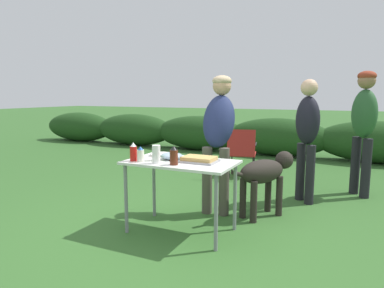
{
  "coord_description": "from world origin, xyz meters",
  "views": [
    {
      "loc": [
        1.55,
        -3.02,
        1.41
      ],
      "look_at": [
        0.03,
        0.21,
        0.89
      ],
      "focal_mm": 32.0,
      "sensor_mm": 36.0,
      "label": 1
    }
  ],
  "objects_px": {
    "dog": "(266,174)",
    "camp_chair_green_behind_table": "(242,150)",
    "ketchup_bottle": "(133,152)",
    "standing_person_in_gray_fleece": "(307,129)",
    "bbq_sauce_bottle": "(174,156)",
    "food_tray": "(199,160)",
    "relish_jar": "(156,153)",
    "mayo_bottle": "(141,154)",
    "mixing_bowl": "(171,156)",
    "plate_stack": "(160,155)",
    "folding_table": "(181,169)",
    "standing_person_in_dark_puffer": "(219,128)",
    "standing_person_in_navy_coat": "(364,120)",
    "paper_cup_stack": "(156,154)"
  },
  "relations": [
    {
      "from": "plate_stack",
      "to": "mayo_bottle",
      "type": "relative_size",
      "value": 1.52
    },
    {
      "from": "plate_stack",
      "to": "paper_cup_stack",
      "type": "distance_m",
      "value": 0.43
    },
    {
      "from": "folding_table",
      "to": "standing_person_in_gray_fleece",
      "type": "bearing_deg",
      "value": 57.08
    },
    {
      "from": "mixing_bowl",
      "to": "dog",
      "type": "height_order",
      "value": "mixing_bowl"
    },
    {
      "from": "standing_person_in_dark_puffer",
      "to": "food_tray",
      "type": "bearing_deg",
      "value": -90.0
    },
    {
      "from": "mixing_bowl",
      "to": "mayo_bottle",
      "type": "height_order",
      "value": "mayo_bottle"
    },
    {
      "from": "food_tray",
      "to": "standing_person_in_gray_fleece",
      "type": "relative_size",
      "value": 0.22
    },
    {
      "from": "mixing_bowl",
      "to": "bbq_sauce_bottle",
      "type": "relative_size",
      "value": 1.23
    },
    {
      "from": "dog",
      "to": "camp_chair_green_behind_table",
      "type": "bearing_deg",
      "value": 146.82
    },
    {
      "from": "plate_stack",
      "to": "standing_person_in_gray_fleece",
      "type": "relative_size",
      "value": 0.15
    },
    {
      "from": "ketchup_bottle",
      "to": "relish_jar",
      "type": "bearing_deg",
      "value": 31.17
    },
    {
      "from": "folding_table",
      "to": "standing_person_in_gray_fleece",
      "type": "height_order",
      "value": "standing_person_in_gray_fleece"
    },
    {
      "from": "plate_stack",
      "to": "ketchup_bottle",
      "type": "relative_size",
      "value": 1.24
    },
    {
      "from": "relish_jar",
      "to": "standing_person_in_gray_fleece",
      "type": "relative_size",
      "value": 0.1
    },
    {
      "from": "mayo_bottle",
      "to": "bbq_sauce_bottle",
      "type": "xyz_separation_m",
      "value": [
        0.37,
        0.01,
        0.01
      ]
    },
    {
      "from": "bbq_sauce_bottle",
      "to": "camp_chair_green_behind_table",
      "type": "relative_size",
      "value": 0.22
    },
    {
      "from": "mixing_bowl",
      "to": "standing_person_in_dark_puffer",
      "type": "bearing_deg",
      "value": 69.91
    },
    {
      "from": "ketchup_bottle",
      "to": "bbq_sauce_bottle",
      "type": "bearing_deg",
      "value": 0.35
    },
    {
      "from": "ketchup_bottle",
      "to": "standing_person_in_gray_fleece",
      "type": "distance_m",
      "value": 2.3
    },
    {
      "from": "relish_jar",
      "to": "standing_person_in_navy_coat",
      "type": "xyz_separation_m",
      "value": [
        1.93,
        2.27,
        0.25
      ]
    },
    {
      "from": "bbq_sauce_bottle",
      "to": "food_tray",
      "type": "bearing_deg",
      "value": 53.57
    },
    {
      "from": "mixing_bowl",
      "to": "camp_chair_green_behind_table",
      "type": "height_order",
      "value": "camp_chair_green_behind_table"
    },
    {
      "from": "mayo_bottle",
      "to": "standing_person_in_dark_puffer",
      "type": "bearing_deg",
      "value": 63.57
    },
    {
      "from": "standing_person_in_dark_puffer",
      "to": "folding_table",
      "type": "bearing_deg",
      "value": -104.45
    },
    {
      "from": "mixing_bowl",
      "to": "ketchup_bottle",
      "type": "bearing_deg",
      "value": -141.51
    },
    {
      "from": "paper_cup_stack",
      "to": "camp_chair_green_behind_table",
      "type": "xyz_separation_m",
      "value": [
        0.03,
        2.75,
        -0.36
      ]
    },
    {
      "from": "ketchup_bottle",
      "to": "camp_chair_green_behind_table",
      "type": "relative_size",
      "value": 0.23
    },
    {
      "from": "folding_table",
      "to": "plate_stack",
      "type": "xyz_separation_m",
      "value": [
        -0.35,
        0.18,
        0.09
      ]
    },
    {
      "from": "relish_jar",
      "to": "dog",
      "type": "bearing_deg",
      "value": 44.44
    },
    {
      "from": "relish_jar",
      "to": "dog",
      "type": "height_order",
      "value": "relish_jar"
    },
    {
      "from": "bbq_sauce_bottle",
      "to": "standing_person_in_navy_coat",
      "type": "xyz_separation_m",
      "value": [
        1.66,
        2.39,
        0.24
      ]
    },
    {
      "from": "standing_person_in_gray_fleece",
      "to": "standing_person_in_navy_coat",
      "type": "relative_size",
      "value": 0.93
    },
    {
      "from": "camp_chair_green_behind_table",
      "to": "folding_table",
      "type": "bearing_deg",
      "value": -99.33
    },
    {
      "from": "bbq_sauce_bottle",
      "to": "standing_person_in_gray_fleece",
      "type": "distance_m",
      "value": 2.03
    },
    {
      "from": "standing_person_in_gray_fleece",
      "to": "camp_chair_green_behind_table",
      "type": "relative_size",
      "value": 1.93
    },
    {
      "from": "plate_stack",
      "to": "mixing_bowl",
      "type": "bearing_deg",
      "value": -31.56
    },
    {
      "from": "mayo_bottle",
      "to": "bbq_sauce_bottle",
      "type": "distance_m",
      "value": 0.37
    },
    {
      "from": "food_tray",
      "to": "bbq_sauce_bottle",
      "type": "xyz_separation_m",
      "value": [
        -0.16,
        -0.22,
        0.06
      ]
    },
    {
      "from": "mixing_bowl",
      "to": "standing_person_in_gray_fleece",
      "type": "bearing_deg",
      "value": 52.84
    },
    {
      "from": "plate_stack",
      "to": "relish_jar",
      "type": "distance_m",
      "value": 0.28
    },
    {
      "from": "mixing_bowl",
      "to": "bbq_sauce_bottle",
      "type": "bearing_deg",
      "value": -56.67
    },
    {
      "from": "standing_person_in_dark_puffer",
      "to": "standing_person_in_navy_coat",
      "type": "relative_size",
      "value": 0.95
    },
    {
      "from": "paper_cup_stack",
      "to": "food_tray",
      "type": "bearing_deg",
      "value": 33.86
    },
    {
      "from": "relish_jar",
      "to": "bbq_sauce_bottle",
      "type": "bearing_deg",
      "value": -23.64
    },
    {
      "from": "mayo_bottle",
      "to": "bbq_sauce_bottle",
      "type": "bearing_deg",
      "value": 1.37
    },
    {
      "from": "bbq_sauce_bottle",
      "to": "standing_person_in_navy_coat",
      "type": "bearing_deg",
      "value": 55.17
    },
    {
      "from": "relish_jar",
      "to": "bbq_sauce_bottle",
      "type": "relative_size",
      "value": 0.84
    },
    {
      "from": "folding_table",
      "to": "relish_jar",
      "type": "xyz_separation_m",
      "value": [
        -0.24,
        -0.07,
        0.15
      ]
    },
    {
      "from": "bbq_sauce_bottle",
      "to": "standing_person_in_dark_puffer",
      "type": "xyz_separation_m",
      "value": [
        0.1,
        0.94,
        0.19
      ]
    },
    {
      "from": "food_tray",
      "to": "paper_cup_stack",
      "type": "height_order",
      "value": "paper_cup_stack"
    }
  ]
}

